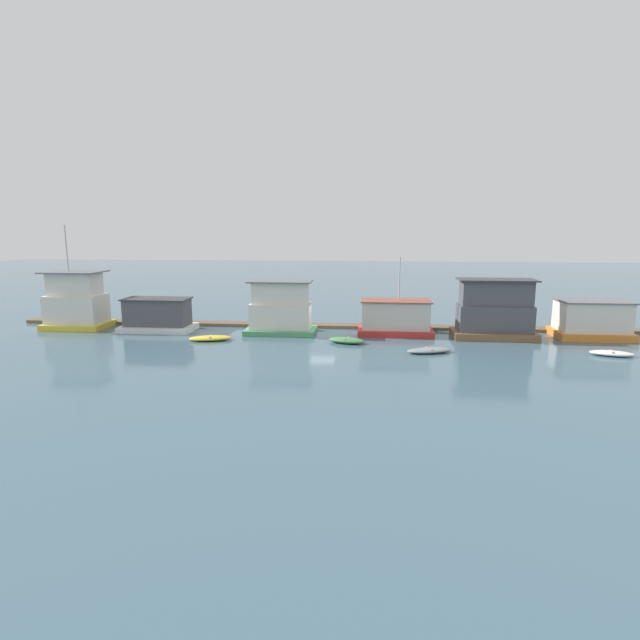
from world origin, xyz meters
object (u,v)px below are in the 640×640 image
(dinghy_white, at_px, (612,353))
(dinghy_yellow, at_px, (210,338))
(houseboat_brown, at_px, (495,312))
(dinghy_green, at_px, (347,340))
(houseboat_yellow, at_px, (76,303))
(houseboat_orange, at_px, (592,320))
(houseboat_white, at_px, (158,316))
(dinghy_grey, at_px, (429,350))
(houseboat_green, at_px, (281,310))
(houseboat_red, at_px, (395,318))

(dinghy_white, bearing_deg, dinghy_yellow, 176.02)
(houseboat_brown, bearing_deg, dinghy_green, -165.88)
(houseboat_yellow, distance_m, houseboat_orange, 46.69)
(houseboat_yellow, xyz_separation_m, dinghy_yellow, (14.21, -4.10, -2.19))
(houseboat_white, distance_m, dinghy_grey, 24.80)
(houseboat_yellow, bearing_deg, houseboat_brown, -1.23)
(houseboat_white, relative_size, dinghy_yellow, 1.73)
(houseboat_brown, bearing_deg, houseboat_green, 179.33)
(houseboat_yellow, distance_m, dinghy_grey, 32.88)
(houseboat_red, relative_size, dinghy_yellow, 1.80)
(houseboat_white, distance_m, dinghy_white, 37.89)
(dinghy_green, xyz_separation_m, dinghy_grey, (6.39, -2.65, -0.05))
(houseboat_white, distance_m, dinghy_yellow, 7.16)
(dinghy_grey, bearing_deg, dinghy_green, 157.46)
(houseboat_orange, distance_m, dinghy_green, 21.38)
(dinghy_white, bearing_deg, houseboat_red, 158.15)
(houseboat_green, bearing_deg, dinghy_grey, -25.78)
(houseboat_brown, relative_size, dinghy_grey, 1.87)
(houseboat_red, bearing_deg, houseboat_white, -178.63)
(houseboat_yellow, relative_size, dinghy_white, 3.00)
(houseboat_green, xyz_separation_m, houseboat_brown, (18.63, -0.22, 0.18))
(houseboat_red, distance_m, dinghy_green, 5.88)
(houseboat_green, distance_m, houseboat_orange, 27.05)
(houseboat_green, distance_m, dinghy_yellow, 6.74)
(houseboat_brown, relative_size, dinghy_green, 2.09)
(houseboat_yellow, xyz_separation_m, houseboat_orange, (46.68, 0.10, -0.83))
(houseboat_brown, distance_m, dinghy_white, 9.34)
(houseboat_red, bearing_deg, houseboat_brown, -5.60)
(dinghy_white, bearing_deg, houseboat_yellow, 172.15)
(houseboat_orange, relative_size, dinghy_green, 1.84)
(houseboat_yellow, relative_size, houseboat_orange, 1.57)
(houseboat_red, xyz_separation_m, dinghy_white, (15.68, -6.29, -1.28))
(houseboat_white, xyz_separation_m, houseboat_orange, (38.55, 0.61, 0.16))
(houseboat_yellow, bearing_deg, houseboat_red, 0.01)
(houseboat_white, distance_m, houseboat_brown, 30.17)
(houseboat_brown, xyz_separation_m, dinghy_green, (-12.55, -3.16, -2.08))
(houseboat_brown, height_order, dinghy_white, houseboat_brown)
(houseboat_brown, relative_size, houseboat_orange, 1.14)
(houseboat_red, height_order, houseboat_orange, houseboat_red)
(houseboat_yellow, relative_size, dinghy_green, 2.89)
(houseboat_orange, xyz_separation_m, dinghy_yellow, (-32.47, -4.20, -1.36))
(houseboat_green, xyz_separation_m, houseboat_red, (10.23, 0.60, -0.66))
(houseboat_green, height_order, dinghy_white, houseboat_green)
(dinghy_grey, bearing_deg, houseboat_white, 165.70)
(houseboat_orange, height_order, dinghy_grey, houseboat_orange)
(houseboat_green, distance_m, dinghy_green, 7.21)
(houseboat_orange, distance_m, dinghy_yellow, 32.77)
(houseboat_white, distance_m, houseboat_orange, 38.56)
(houseboat_yellow, bearing_deg, dinghy_white, -7.85)
(houseboat_orange, relative_size, dinghy_white, 1.91)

